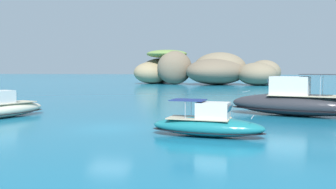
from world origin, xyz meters
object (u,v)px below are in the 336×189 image
object	(u,v)px
islet_small	(162,69)
motorboat_cream	(3,108)
islet_large	(228,71)
motorboat_teal	(208,125)
motorboat_charcoal	(296,102)

from	to	relation	value
islet_small	motorboat_cream	xyz separation A→B (m)	(-0.52, -61.55, -2.72)
islet_large	islet_small	distance (m)	15.87
motorboat_teal	islet_small	bearing A→B (deg)	102.55
islet_large	motorboat_teal	world-z (taller)	islet_large
motorboat_cream	motorboat_teal	distance (m)	16.13
islet_large	islet_small	xyz separation A→B (m)	(-15.66, 2.55, 0.27)
motorboat_charcoal	motorboat_teal	xyz separation A→B (m)	(-6.16, -9.74, -0.39)
islet_small	motorboat_charcoal	world-z (taller)	islet_small
islet_small	motorboat_teal	distance (m)	68.22
islet_large	islet_small	size ratio (longest dim) A/B	1.39
motorboat_charcoal	islet_small	bearing A→B (deg)	110.27
motorboat_charcoal	motorboat_teal	bearing A→B (deg)	-122.31
motorboat_cream	motorboat_teal	size ratio (longest dim) A/B	1.11
islet_large	motorboat_charcoal	world-z (taller)	islet_large
motorboat_cream	motorboat_charcoal	distance (m)	22.02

